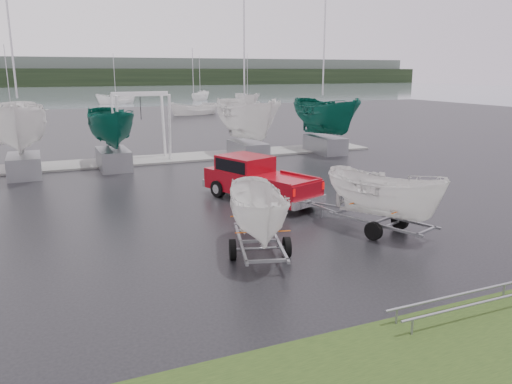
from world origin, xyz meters
The scene contains 19 objects.
ground_plane centered at (0.00, 0.00, 0.00)m, with size 120.00×120.00×0.00m, color black.
lake centered at (0.00, 100.00, -0.01)m, with size 300.00×300.00×0.00m, color slate.
grass_verge centered at (0.00, -11.00, 0.00)m, with size 40.00×40.00×0.00m, color black.
dock centered at (0.00, 13.00, 0.05)m, with size 30.00×3.00×0.12m, color gray.
treeline centered at (0.00, 170.00, 3.00)m, with size 300.00×8.00×6.00m, color black.
far_hill centered at (0.00, 178.00, 5.00)m, with size 300.00×6.00×10.00m, color #4C5651.
pickup_truck centered at (2.24, 1.78, 0.94)m, with size 3.59×5.74×1.81m.
trailer_hitched centered at (4.36, -4.05, 2.67)m, with size 2.34×3.79×4.92m.
trailer_parked centered at (-0.28, -4.32, 2.61)m, with size 2.13×3.79×4.79m.
boat_hoist centered at (-0.33, 13.00, 2.67)m, with size 3.30×2.18×4.12m.
keelboat_0 centered at (-6.82, 11.00, 4.43)m, with size 2.78×3.20×10.96m.
keelboat_1 centered at (-2.31, 11.20, 3.65)m, with size 2.31×3.20×7.24m.
keelboat_2 centered at (5.70, 11.00, 4.25)m, with size 2.67×3.20×10.85m.
keelboat_3 centered at (11.37, 11.30, 4.09)m, with size 2.57×3.20×10.74m.
moored_boat_1 centered at (-8.55, 42.64, 0.00)m, with size 3.38×3.34×11.41m.
moored_boat_2 centered at (11.80, 43.15, 0.01)m, with size 2.91×2.85×11.25m.
moored_boat_3 centered at (25.67, 59.44, 0.00)m, with size 2.97×3.04×11.80m.
moored_boat_5 centered at (5.95, 68.16, 0.00)m, with size 3.30×3.25×11.43m.
moored_boat_7 centered at (21.91, 73.24, 0.00)m, with size 3.55×3.57×11.37m.
Camera 1 is at (-5.89, -17.06, 5.34)m, focal length 35.00 mm.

